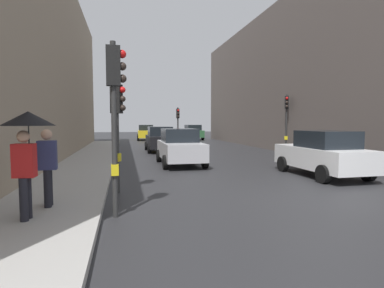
# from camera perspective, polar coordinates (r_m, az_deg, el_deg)

# --- Properties ---
(ground_plane) EXTENTS (120.00, 120.00, 0.00)m
(ground_plane) POSITION_cam_1_polar(r_m,az_deg,el_deg) (9.11, 22.48, -9.58)
(ground_plane) COLOR #28282B
(sidewalk_kerb) EXTENTS (2.56, 40.00, 0.16)m
(sidewalk_kerb) POSITION_cam_1_polar(r_m,az_deg,el_deg) (13.54, -19.67, -4.77)
(sidewalk_kerb) COLOR #A8A5A0
(sidewalk_kerb) RESTS_ON ground
(building_facade_right) EXTENTS (12.00, 29.17, 10.63)m
(building_facade_right) POSITION_cam_1_polar(r_m,az_deg,el_deg) (29.21, 23.15, 10.02)
(building_facade_right) COLOR #5B514C
(building_facade_right) RESTS_ON ground
(traffic_light_near_left) EXTENTS (0.44, 0.25, 3.81)m
(traffic_light_near_left) POSITION_cam_1_polar(r_m,az_deg,el_deg) (7.04, -13.81, 8.23)
(traffic_light_near_left) COLOR #2D2D2D
(traffic_light_near_left) RESTS_ON ground
(traffic_light_near_right) EXTENTS (0.45, 0.34, 3.28)m
(traffic_light_near_right) POSITION_cam_1_polar(r_m,az_deg,el_deg) (9.48, -13.34, 4.94)
(traffic_light_near_right) COLOR #2D2D2D
(traffic_light_near_right) RESTS_ON ground
(traffic_light_far_median) EXTENTS (0.25, 0.43, 3.36)m
(traffic_light_far_median) POSITION_cam_1_polar(r_m,az_deg,el_deg) (27.66, -2.57, 4.47)
(traffic_light_far_median) COLOR #2D2D2D
(traffic_light_far_median) RESTS_ON ground
(traffic_light_mid_street) EXTENTS (0.34, 0.45, 3.88)m
(traffic_light_mid_street) POSITION_cam_1_polar(r_m,az_deg,el_deg) (21.52, 16.74, 5.39)
(traffic_light_mid_street) COLOR #2D2D2D
(traffic_light_mid_street) RESTS_ON ground
(car_silver_hatchback) EXTENTS (2.03, 4.20, 1.76)m
(car_silver_hatchback) POSITION_cam_1_polar(r_m,az_deg,el_deg) (15.41, -2.20, -0.52)
(car_silver_hatchback) COLOR #BCBCC1
(car_silver_hatchback) RESTS_ON ground
(car_green_estate) EXTENTS (2.15, 4.27, 1.76)m
(car_green_estate) POSITION_cam_1_polar(r_m,az_deg,el_deg) (37.35, 0.09, 2.14)
(car_green_estate) COLOR #2D6038
(car_green_estate) RESTS_ON ground
(car_dark_suv) EXTENTS (2.03, 4.21, 1.76)m
(car_dark_suv) POSITION_cam_1_polar(r_m,az_deg,el_deg) (22.50, -5.76, 0.89)
(car_dark_suv) COLOR black
(car_dark_suv) RESTS_ON ground
(car_yellow_taxi) EXTENTS (2.13, 4.26, 1.76)m
(car_yellow_taxi) POSITION_cam_1_polar(r_m,az_deg,el_deg) (37.00, -8.36, 2.08)
(car_yellow_taxi) COLOR yellow
(car_yellow_taxi) RESTS_ON ground
(car_white_compact) EXTENTS (2.08, 4.23, 1.76)m
(car_white_compact) POSITION_cam_1_polar(r_m,az_deg,el_deg) (13.13, 22.64, -1.61)
(car_white_compact) COLOR silver
(car_white_compact) RESTS_ON ground
(pedestrian_with_umbrella) EXTENTS (1.00, 1.00, 2.14)m
(pedestrian_with_umbrella) POSITION_cam_1_polar(r_m,az_deg,el_deg) (6.92, -27.70, 1.46)
(pedestrian_with_umbrella) COLOR black
(pedestrian_with_umbrella) RESTS_ON sidewalk_kerb
(pedestrian_with_grey_backpack) EXTENTS (0.62, 0.36, 1.77)m
(pedestrian_with_grey_backpack) POSITION_cam_1_polar(r_m,az_deg,el_deg) (7.90, -25.03, -3.13)
(pedestrian_with_grey_backpack) COLOR black
(pedestrian_with_grey_backpack) RESTS_ON sidewalk_kerb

